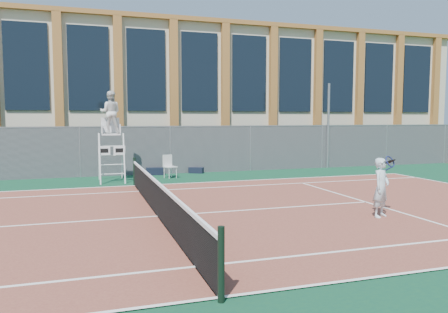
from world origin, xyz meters
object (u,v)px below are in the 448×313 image
object	(u,v)px
umpire_chair	(110,115)
plastic_chair	(169,164)
tennis_player	(381,187)
steel_pole	(328,126)

from	to	relation	value
umpire_chair	plastic_chair	bearing A→B (deg)	7.97
plastic_chair	tennis_player	bearing A→B (deg)	-67.31
umpire_chair	tennis_player	xyz separation A→B (m)	(6.30, -8.90, -1.92)
plastic_chair	tennis_player	xyz separation A→B (m)	(3.86, -9.24, 0.21)
steel_pole	umpire_chair	world-z (taller)	steel_pole
umpire_chair	steel_pole	bearing A→B (deg)	8.49
tennis_player	plastic_chair	bearing A→B (deg)	112.69
plastic_chair	tennis_player	world-z (taller)	tennis_player
plastic_chair	tennis_player	distance (m)	10.01
steel_pole	tennis_player	world-z (taller)	steel_pole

